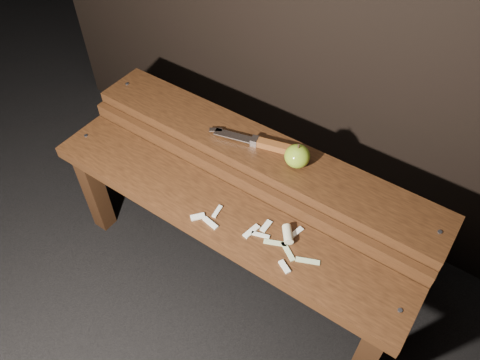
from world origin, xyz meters
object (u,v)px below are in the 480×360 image
Objects in this scene: bench_front_tier at (217,226)px; apple at (297,156)px; bench_rear_tier at (259,167)px; knife at (264,143)px.

bench_front_tier is 14.92× the size of apple.
bench_front_tier is 0.32m from apple.
bench_rear_tier is (0.00, 0.23, 0.06)m from bench_front_tier.
apple is 0.30× the size of knife.
apple is (0.13, 0.00, 0.12)m from bench_rear_tier.
apple is (0.13, 0.23, 0.18)m from bench_front_tier.
apple is 0.12m from knife.
apple is at bearing 1.95° from bench_rear_tier.
knife is at bearing 66.70° from bench_rear_tier.
bench_rear_tier is at bearing -113.30° from knife.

